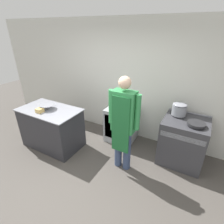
{
  "coord_description": "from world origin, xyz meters",
  "views": [
    {
      "loc": [
        1.61,
        -1.56,
        2.47
      ],
      "look_at": [
        0.13,
        1.11,
        0.99
      ],
      "focal_mm": 28.0,
      "sensor_mm": 36.0,
      "label": 1
    }
  ],
  "objects_px": {
    "fridge_unit": "(121,124)",
    "plastic_tub": "(40,110)",
    "saute_pan": "(196,124)",
    "mixing_bowl": "(47,107)",
    "stock_pot": "(179,109)",
    "stove": "(183,141)",
    "person_cook": "(123,121)"
  },
  "relations": [
    {
      "from": "mixing_bowl",
      "to": "stock_pot",
      "type": "height_order",
      "value": "stock_pot"
    },
    {
      "from": "stove",
      "to": "person_cook",
      "type": "bearing_deg",
      "value": -141.84
    },
    {
      "from": "stove",
      "to": "person_cook",
      "type": "distance_m",
      "value": 1.33
    },
    {
      "from": "fridge_unit",
      "to": "saute_pan",
      "type": "height_order",
      "value": "saute_pan"
    },
    {
      "from": "person_cook",
      "to": "mixing_bowl",
      "type": "distance_m",
      "value": 1.74
    },
    {
      "from": "person_cook",
      "to": "plastic_tub",
      "type": "distance_m",
      "value": 1.78
    },
    {
      "from": "saute_pan",
      "to": "fridge_unit",
      "type": "bearing_deg",
      "value": 171.69
    },
    {
      "from": "saute_pan",
      "to": "mixing_bowl",
      "type": "bearing_deg",
      "value": -165.5
    },
    {
      "from": "fridge_unit",
      "to": "mixing_bowl",
      "type": "xyz_separation_m",
      "value": [
        -1.3,
        -0.96,
        0.55
      ]
    },
    {
      "from": "stove",
      "to": "mixing_bowl",
      "type": "distance_m",
      "value": 2.87
    },
    {
      "from": "stove",
      "to": "plastic_tub",
      "type": "distance_m",
      "value": 2.94
    },
    {
      "from": "mixing_bowl",
      "to": "stock_pot",
      "type": "distance_m",
      "value": 2.7
    },
    {
      "from": "person_cook",
      "to": "stock_pot",
      "type": "height_order",
      "value": "person_cook"
    },
    {
      "from": "stove",
      "to": "stock_pot",
      "type": "height_order",
      "value": "stock_pot"
    },
    {
      "from": "plastic_tub",
      "to": "stock_pot",
      "type": "relative_size",
      "value": 0.48
    },
    {
      "from": "fridge_unit",
      "to": "stock_pot",
      "type": "height_order",
      "value": "stock_pot"
    },
    {
      "from": "plastic_tub",
      "to": "saute_pan",
      "type": "xyz_separation_m",
      "value": [
        2.86,
        0.92,
        0.02
      ]
    },
    {
      "from": "fridge_unit",
      "to": "person_cook",
      "type": "bearing_deg",
      "value": -62.47
    },
    {
      "from": "person_cook",
      "to": "fridge_unit",
      "type": "bearing_deg",
      "value": 117.53
    },
    {
      "from": "stock_pot",
      "to": "fridge_unit",
      "type": "bearing_deg",
      "value": -178.24
    },
    {
      "from": "stove",
      "to": "mixing_bowl",
      "type": "bearing_deg",
      "value": -162.1
    },
    {
      "from": "person_cook",
      "to": "saute_pan",
      "type": "height_order",
      "value": "person_cook"
    },
    {
      "from": "fridge_unit",
      "to": "stock_pot",
      "type": "xyz_separation_m",
      "value": [
        1.21,
        0.04,
        0.65
      ]
    },
    {
      "from": "fridge_unit",
      "to": "plastic_tub",
      "type": "xyz_separation_m",
      "value": [
        -1.31,
        -1.15,
        0.54
      ]
    },
    {
      "from": "mixing_bowl",
      "to": "stock_pot",
      "type": "xyz_separation_m",
      "value": [
        2.5,
        1.0,
        0.1
      ]
    },
    {
      "from": "person_cook",
      "to": "plastic_tub",
      "type": "xyz_separation_m",
      "value": [
        -1.75,
        -0.31,
        -0.07
      ]
    },
    {
      "from": "plastic_tub",
      "to": "stock_pot",
      "type": "height_order",
      "value": "stock_pot"
    },
    {
      "from": "mixing_bowl",
      "to": "plastic_tub",
      "type": "distance_m",
      "value": 0.19
    },
    {
      "from": "stove",
      "to": "person_cook",
      "type": "relative_size",
      "value": 0.52
    },
    {
      "from": "mixing_bowl",
      "to": "saute_pan",
      "type": "xyz_separation_m",
      "value": [
        2.85,
        0.74,
        0.01
      ]
    },
    {
      "from": "fridge_unit",
      "to": "mixing_bowl",
      "type": "height_order",
      "value": "mixing_bowl"
    },
    {
      "from": "fridge_unit",
      "to": "mixing_bowl",
      "type": "bearing_deg",
      "value": -143.37
    }
  ]
}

